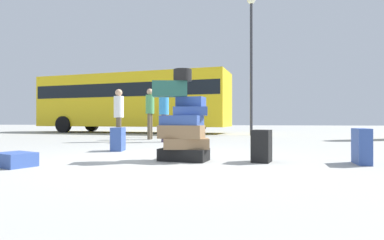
# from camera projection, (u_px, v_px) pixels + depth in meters

# --- Properties ---
(ground_plane) EXTENTS (80.00, 80.00, 0.00)m
(ground_plane) POSITION_uv_depth(u_px,v_px,m) (163.00, 160.00, 4.94)
(ground_plane) COLOR #9E9E99
(suitcase_tower) EXTENTS (0.98, 0.66, 1.48)m
(suitcase_tower) POSITION_uv_depth(u_px,v_px,m) (182.00, 124.00, 4.87)
(suitcase_tower) COLOR black
(suitcase_tower) RESTS_ON ground
(suitcase_black_right_side) EXTENTS (0.35, 0.39, 0.50)m
(suitcase_black_right_side) POSITION_uv_depth(u_px,v_px,m) (262.00, 146.00, 4.69)
(suitcase_black_right_side) COLOR black
(suitcase_black_right_side) RESTS_ON ground
(suitcase_navy_upright_blue) EXTENTS (0.63, 0.56, 0.20)m
(suitcase_navy_upright_blue) POSITION_uv_depth(u_px,v_px,m) (15.00, 160.00, 4.23)
(suitcase_navy_upright_blue) COLOR #334F99
(suitcase_navy_upright_blue) RESTS_ON ground
(suitcase_navy_white_trunk) EXTENTS (0.22, 0.45, 0.53)m
(suitcase_navy_white_trunk) POSITION_uv_depth(u_px,v_px,m) (362.00, 146.00, 4.47)
(suitcase_navy_white_trunk) COLOR #334F99
(suitcase_navy_white_trunk) RESTS_ON ground
(suitcase_navy_foreground_far) EXTENTS (0.28, 0.39, 0.50)m
(suitcase_navy_foreground_far) POSITION_uv_depth(u_px,v_px,m) (118.00, 139.00, 6.45)
(suitcase_navy_foreground_far) COLOR #334F99
(suitcase_navy_foreground_far) RESTS_ON ground
(person_bearded_onlooker) EXTENTS (0.30, 0.34, 1.77)m
(person_bearded_onlooker) POSITION_uv_depth(u_px,v_px,m) (150.00, 109.00, 10.44)
(person_bearded_onlooker) COLOR brown
(person_bearded_onlooker) RESTS_ON ground
(person_tourist_with_camera) EXTENTS (0.30, 0.34, 1.69)m
(person_tourist_with_camera) POSITION_uv_depth(u_px,v_px,m) (164.00, 109.00, 9.14)
(person_tourist_with_camera) COLOR #3F334C
(person_tourist_with_camera) RESTS_ON ground
(person_passerby_in_red) EXTENTS (0.30, 0.30, 1.63)m
(person_passerby_in_red) POSITION_uv_depth(u_px,v_px,m) (119.00, 111.00, 9.26)
(person_passerby_in_red) COLOR brown
(person_passerby_in_red) RESTS_ON ground
(parked_bus) EXTENTS (10.98, 3.93, 3.15)m
(parked_bus) POSITION_uv_depth(u_px,v_px,m) (132.00, 99.00, 16.55)
(parked_bus) COLOR yellow
(parked_bus) RESTS_ON ground
(lamp_post) EXTENTS (0.36, 0.36, 6.22)m
(lamp_post) POSITION_uv_depth(u_px,v_px,m) (251.00, 45.00, 13.33)
(lamp_post) COLOR #333338
(lamp_post) RESTS_ON ground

